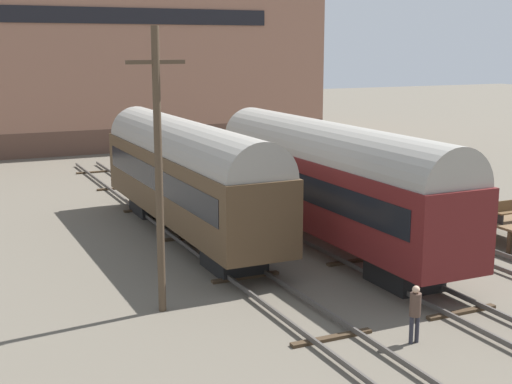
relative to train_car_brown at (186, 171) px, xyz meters
name	(u,v)px	position (x,y,z in m)	size (l,w,h in m)	color
ground_plane	(403,285)	(4.74, -9.17, -2.93)	(200.00, 200.00, 0.00)	#60594C
track_left	(284,301)	(0.00, -9.17, -2.79)	(2.60, 60.00, 0.26)	#4C4742
track_middle	(404,281)	(4.74, -9.17, -2.79)	(2.60, 60.00, 0.26)	#4C4742
track_right	(506,264)	(9.47, -9.17, -2.79)	(2.60, 60.00, 0.26)	#4C4742
train_car_brown	(186,171)	(0.00, 0.00, 0.00)	(2.89, 15.63, 5.14)	black
train_car_maroon	(329,177)	(4.74, -4.01, 0.04)	(2.93, 15.85, 5.22)	black
bench	(510,210)	(11.71, -6.93, -1.41)	(1.40, 0.40, 0.91)	brown
person_worker	(415,309)	(1.98, -13.36, -1.91)	(0.32, 0.32, 1.69)	#282833
utility_pole	(159,168)	(-3.69, -7.94, 1.64)	(1.80, 0.24, 8.82)	#473828
warehouse_building	(84,30)	(2.63, 32.24, 6.54)	(38.53, 12.94, 18.95)	brown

